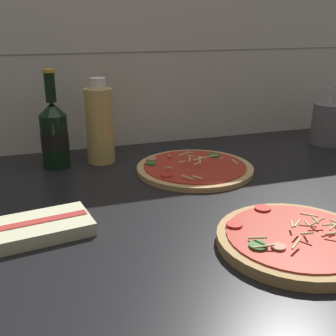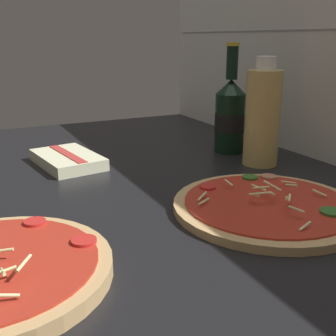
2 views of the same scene
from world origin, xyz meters
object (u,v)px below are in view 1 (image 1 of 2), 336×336
pizza_near (295,240)px  oil_bottle (100,124)px  beer_bottle (54,133)px  dish_towel (41,227)px  utensil_crock (328,123)px  pizza_far (195,168)px

pizza_near → oil_bottle: (-23.13, 55.08, 9.20)cm
pizza_near → beer_bottle: (-34.86, 55.07, 7.75)cm
beer_bottle → pizza_near: bearing=-57.7°
dish_towel → oil_bottle: bearing=64.8°
utensil_crock → pizza_near: bearing=-132.2°
utensil_crock → oil_bottle: bearing=176.4°
pizza_far → dish_towel: pizza_far is taller
beer_bottle → utensil_crock: 80.96cm
pizza_far → oil_bottle: size_ratio=1.31×
pizza_far → pizza_near: bearing=-86.9°
pizza_near → pizza_far: same height
pizza_far → dish_towel: 44.18cm
dish_towel → pizza_near: bearing=-24.1°
beer_bottle → utensil_crock: size_ratio=1.37×
beer_bottle → utensil_crock: (80.80, -4.36, -2.48)cm
oil_bottle → dish_towel: 41.82cm
pizza_near → beer_bottle: size_ratio=1.07×
dish_towel → utensil_crock: bearing=20.7°
beer_bottle → pizza_far: bearing=-24.6°
pizza_far → utensil_crock: (48.11, 10.60, 5.58)cm
beer_bottle → dish_towel: 38.14cm
beer_bottle → dish_towel: (-5.63, -36.94, -7.61)cm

